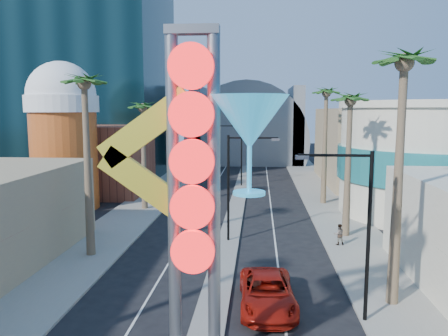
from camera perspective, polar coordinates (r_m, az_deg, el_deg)
sidewalk_west at (r=49.01m, az=-9.35°, el=-3.97°), size 5.00×100.00×0.15m
sidewalk_east at (r=48.14m, az=13.24°, el=-4.28°), size 5.00×100.00×0.15m
median at (r=50.58m, az=2.00°, el=-3.52°), size 1.60×84.00×0.15m
hotel_tower at (r=69.72m, az=-16.88°, el=19.85°), size 20.00×20.00×50.00m
brick_filler_west at (r=53.14m, az=-15.49°, el=1.03°), size 10.00×10.00×8.00m
filler_east at (r=61.35m, az=17.58°, el=2.73°), size 10.00×20.00×10.00m
beer_mug at (r=45.85m, az=-20.26°, el=4.67°), size 7.00×7.00×14.50m
turquoise_building at (r=44.71m, az=25.24°, el=1.01°), size 16.60×16.60×10.60m
canopy at (r=83.79m, az=3.08°, el=3.80°), size 22.00×16.00×22.00m
neon_sign at (r=14.82m, az=-0.89°, el=-2.08°), size 6.53×2.60×12.55m
streetlight_0 at (r=32.01m, az=1.55°, el=-1.27°), size 3.79×0.25×8.00m
streetlight_1 at (r=55.87m, az=1.74°, el=2.52°), size 3.79×0.25×8.00m
streetlight_2 at (r=20.70m, az=17.15°, el=-6.64°), size 3.45×0.25×8.00m
palm_1 at (r=29.80m, az=-17.76°, el=9.20°), size 2.40×2.40×12.70m
palm_2 at (r=43.07m, az=-10.58°, el=7.03°), size 2.40×2.40×11.20m
palm_3 at (r=54.75m, az=-7.29°, el=7.18°), size 2.40×2.40×11.20m
palm_5 at (r=22.67m, az=22.41°, el=10.74°), size 2.40×2.40×13.20m
palm_6 at (r=34.26m, az=16.16°, el=7.50°), size 2.40×2.40×11.70m
palm_7 at (r=46.10m, az=13.21°, el=8.65°), size 2.40×2.40×12.70m
red_pickup at (r=22.62m, az=5.66°, el=-15.88°), size 2.96×5.92×1.61m
pedestrian_b at (r=32.84m, az=14.79°, el=-8.38°), size 0.78×0.62×1.53m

